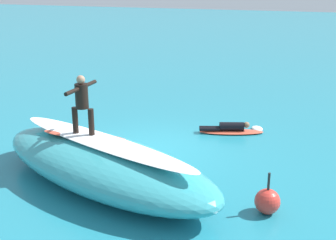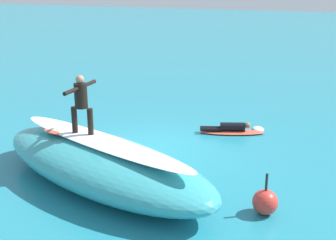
# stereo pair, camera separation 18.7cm
# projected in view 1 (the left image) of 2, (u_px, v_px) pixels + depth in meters

# --- Properties ---
(ground_plane) EXTENTS (120.00, 120.00, 0.00)m
(ground_plane) POSITION_uv_depth(u_px,v_px,m) (153.00, 149.00, 13.44)
(ground_plane) COLOR teal
(wave_crest) EXTENTS (7.35, 4.74, 1.11)m
(wave_crest) POSITION_uv_depth(u_px,v_px,m) (103.00, 164.00, 10.95)
(wave_crest) COLOR teal
(wave_crest) RESTS_ON ground_plane
(wave_foam_lip) EXTENTS (5.82, 2.84, 0.08)m
(wave_foam_lip) POSITION_uv_depth(u_px,v_px,m) (102.00, 141.00, 10.77)
(wave_foam_lip) COLOR white
(wave_foam_lip) RESTS_ON wave_crest
(surfboard_riding) EXTENTS (2.31, 0.57, 0.07)m
(surfboard_riding) POSITION_uv_depth(u_px,v_px,m) (84.00, 135.00, 11.18)
(surfboard_riding) COLOR #E0563D
(surfboard_riding) RESTS_ON wave_crest
(surfer_riding) EXTENTS (0.59, 1.40, 1.48)m
(surfer_riding) POSITION_uv_depth(u_px,v_px,m) (82.00, 100.00, 10.91)
(surfer_riding) COLOR black
(surfer_riding) RESTS_ON surfboard_riding
(surfboard_paddling) EXTENTS (2.16, 1.24, 0.09)m
(surfboard_paddling) POSITION_uv_depth(u_px,v_px,m) (231.00, 132.00, 14.81)
(surfboard_paddling) COLOR #E0563D
(surfboard_paddling) RESTS_ON ground_plane
(surfer_paddling) EXTENTS (1.60, 0.75, 0.30)m
(surfer_paddling) POSITION_uv_depth(u_px,v_px,m) (228.00, 127.00, 14.76)
(surfer_paddling) COLOR black
(surfer_paddling) RESTS_ON surfboard_paddling
(buoy_marker) EXTENTS (0.56, 0.56, 0.95)m
(buoy_marker) POSITION_uv_depth(u_px,v_px,m) (267.00, 201.00, 9.71)
(buoy_marker) COLOR red
(buoy_marker) RESTS_ON ground_plane
(foam_patch_near) EXTENTS (0.55, 0.62, 0.11)m
(foam_patch_near) POSITION_uv_depth(u_px,v_px,m) (257.00, 129.00, 15.07)
(foam_patch_near) COLOR white
(foam_patch_near) RESTS_ON ground_plane
(foam_patch_mid) EXTENTS (1.09, 1.13, 0.14)m
(foam_patch_mid) POSITION_uv_depth(u_px,v_px,m) (64.00, 133.00, 14.62)
(foam_patch_mid) COLOR white
(foam_patch_mid) RESTS_ON ground_plane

